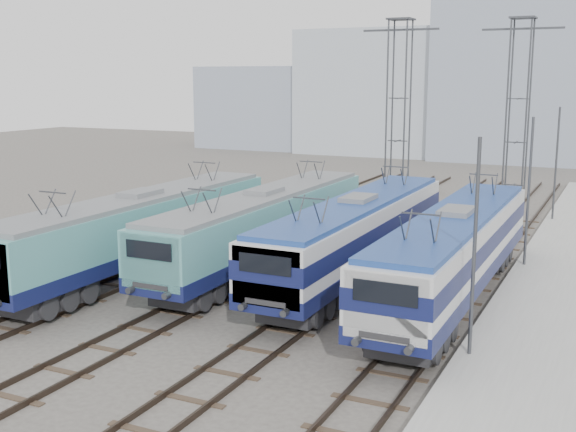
% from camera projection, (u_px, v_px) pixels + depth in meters
% --- Properties ---
extents(ground, '(160.00, 160.00, 0.00)m').
position_uv_depth(ground, '(199.00, 340.00, 24.26)').
color(ground, '#514C47').
extents(platform, '(4.00, 70.00, 0.30)m').
position_uv_depth(platform, '(546.00, 310.00, 26.99)').
color(platform, '#9E9E99').
rests_on(platform, ground).
extents(locomotive_far_left, '(2.79, 17.65, 3.32)m').
position_uv_depth(locomotive_far_left, '(138.00, 227.00, 31.80)').
color(locomotive_far_left, '#121746').
rests_on(locomotive_far_left, ground).
extents(locomotive_center_left, '(2.76, 17.42, 3.28)m').
position_uv_depth(locomotive_center_left, '(262.00, 224.00, 32.72)').
color(locomotive_center_left, '#121746').
rests_on(locomotive_center_left, ground).
extents(locomotive_center_right, '(2.74, 17.33, 3.26)m').
position_uv_depth(locomotive_center_right, '(356.00, 231.00, 30.88)').
color(locomotive_center_right, '#121746').
rests_on(locomotive_center_right, ground).
extents(locomotive_far_right, '(2.76, 17.44, 3.28)m').
position_uv_depth(locomotive_far_right, '(454.00, 248.00, 27.79)').
color(locomotive_far_right, '#121746').
rests_on(locomotive_far_right, ground).
extents(catenary_tower_west, '(4.50, 1.20, 12.00)m').
position_uv_depth(catenary_tower_west, '(398.00, 113.00, 42.49)').
color(catenary_tower_west, '#3F4247').
rests_on(catenary_tower_west, ground).
extents(catenary_tower_east, '(4.50, 1.20, 12.00)m').
position_uv_depth(catenary_tower_east, '(518.00, 114.00, 41.50)').
color(catenary_tower_east, '#3F4247').
rests_on(catenary_tower_east, ground).
extents(mast_front, '(0.12, 0.12, 7.00)m').
position_uv_depth(mast_front, '(474.00, 253.00, 21.72)').
color(mast_front, '#3F4247').
rests_on(mast_front, ground).
extents(mast_mid, '(0.12, 0.12, 7.00)m').
position_uv_depth(mast_mid, '(528.00, 195.00, 32.35)').
color(mast_mid, '#3F4247').
rests_on(mast_mid, ground).
extents(mast_rear, '(0.12, 0.12, 7.00)m').
position_uv_depth(mast_rear, '(556.00, 166.00, 42.98)').
color(mast_rear, '#3F4247').
rests_on(mast_rear, ground).
extents(building_west, '(18.00, 12.00, 14.00)m').
position_uv_depth(building_west, '(384.00, 92.00, 83.78)').
color(building_west, '#A6B0BB').
rests_on(building_west, ground).
extents(building_center, '(22.00, 14.00, 18.00)m').
position_uv_depth(building_center, '(548.00, 74.00, 75.77)').
color(building_center, '#8994A7').
rests_on(building_center, ground).
extents(building_far_west, '(14.00, 10.00, 10.00)m').
position_uv_depth(building_far_west, '(262.00, 107.00, 90.95)').
color(building_far_west, '#8994A7').
rests_on(building_far_west, ground).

